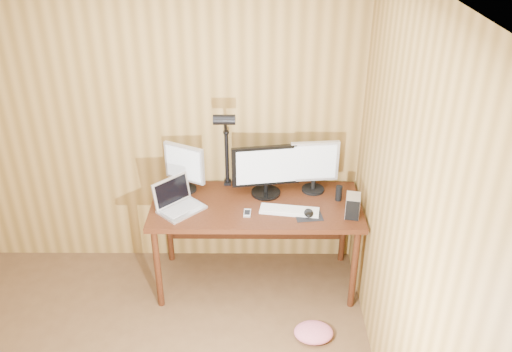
{
  "coord_description": "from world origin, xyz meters",
  "views": [
    {
      "loc": [
        0.95,
        -1.89,
        2.93
      ],
      "look_at": [
        0.93,
        1.58,
        1.02
      ],
      "focal_mm": 38.0,
      "sensor_mm": 36.0,
      "label": 1
    }
  ],
  "objects_px": {
    "monitor_right": "(314,165)",
    "mouse": "(309,213)",
    "monitor_center": "(266,170)",
    "keyboard": "(289,210)",
    "laptop": "(177,202)",
    "desk": "(256,212)",
    "desk_lamp": "(225,139)",
    "phone": "(247,213)",
    "speaker": "(339,193)",
    "monitor_left": "(185,167)",
    "hard_drive": "(353,206)"
  },
  "relations": [
    {
      "from": "monitor_center",
      "to": "phone",
      "type": "distance_m",
      "value": 0.38
    },
    {
      "from": "mouse",
      "to": "monitor_right",
      "type": "bearing_deg",
      "value": 85.92
    },
    {
      "from": "phone",
      "to": "speaker",
      "type": "bearing_deg",
      "value": 18.95
    },
    {
      "from": "monitor_left",
      "to": "laptop",
      "type": "bearing_deg",
      "value": -69.39
    },
    {
      "from": "desk",
      "to": "desk_lamp",
      "type": "bearing_deg",
      "value": 147.89
    },
    {
      "from": "keyboard",
      "to": "laptop",
      "type": "bearing_deg",
      "value": -174.34
    },
    {
      "from": "laptop",
      "to": "mouse",
      "type": "bearing_deg",
      "value": -51.48
    },
    {
      "from": "laptop",
      "to": "mouse",
      "type": "height_order",
      "value": "laptop"
    },
    {
      "from": "phone",
      "to": "mouse",
      "type": "bearing_deg",
      "value": -0.21
    },
    {
      "from": "monitor_right",
      "to": "phone",
      "type": "height_order",
      "value": "monitor_right"
    },
    {
      "from": "laptop",
      "to": "hard_drive",
      "type": "relative_size",
      "value": 2.45
    },
    {
      "from": "monitor_left",
      "to": "monitor_right",
      "type": "height_order",
      "value": "monitor_right"
    },
    {
      "from": "desk",
      "to": "monitor_right",
      "type": "xyz_separation_m",
      "value": [
        0.45,
        0.13,
        0.35
      ]
    },
    {
      "from": "desk_lamp",
      "to": "speaker",
      "type": "bearing_deg",
      "value": -16.3
    },
    {
      "from": "laptop",
      "to": "keyboard",
      "type": "xyz_separation_m",
      "value": [
        0.84,
        -0.04,
        -0.05
      ]
    },
    {
      "from": "monitor_right",
      "to": "laptop",
      "type": "xyz_separation_m",
      "value": [
        -1.04,
        -0.27,
        -0.17
      ]
    },
    {
      "from": "hard_drive",
      "to": "laptop",
      "type": "bearing_deg",
      "value": -173.22
    },
    {
      "from": "monitor_left",
      "to": "speaker",
      "type": "bearing_deg",
      "value": 20.09
    },
    {
      "from": "keyboard",
      "to": "mouse",
      "type": "height_order",
      "value": "mouse"
    },
    {
      "from": "hard_drive",
      "to": "mouse",
      "type": "bearing_deg",
      "value": -167.53
    },
    {
      "from": "monitor_center",
      "to": "keyboard",
      "type": "bearing_deg",
      "value": -65.53
    },
    {
      "from": "desk_lamp",
      "to": "desk",
      "type": "bearing_deg",
      "value": -38.08
    },
    {
      "from": "monitor_right",
      "to": "keyboard",
      "type": "bearing_deg",
      "value": -128.9
    },
    {
      "from": "laptop",
      "to": "desk_lamp",
      "type": "bearing_deg",
      "value": -6.86
    },
    {
      "from": "monitor_center",
      "to": "hard_drive",
      "type": "distance_m",
      "value": 0.71
    },
    {
      "from": "phone",
      "to": "speaker",
      "type": "relative_size",
      "value": 0.87
    },
    {
      "from": "phone",
      "to": "desk_lamp",
      "type": "relative_size",
      "value": 0.15
    },
    {
      "from": "desk",
      "to": "monitor_center",
      "type": "relative_size",
      "value": 3.04
    },
    {
      "from": "hard_drive",
      "to": "desk_lamp",
      "type": "relative_size",
      "value": 0.23
    },
    {
      "from": "monitor_center",
      "to": "monitor_left",
      "type": "distance_m",
      "value": 0.64
    },
    {
      "from": "phone",
      "to": "desk_lamp",
      "type": "distance_m",
      "value": 0.59
    },
    {
      "from": "desk",
      "to": "monitor_center",
      "type": "xyz_separation_m",
      "value": [
        0.08,
        0.08,
        0.34
      ]
    },
    {
      "from": "laptop",
      "to": "phone",
      "type": "relative_size",
      "value": 3.83
    },
    {
      "from": "desk",
      "to": "hard_drive",
      "type": "xyz_separation_m",
      "value": [
        0.71,
        -0.23,
        0.2
      ]
    },
    {
      "from": "desk",
      "to": "keyboard",
      "type": "relative_size",
      "value": 3.52
    },
    {
      "from": "mouse",
      "to": "speaker",
      "type": "relative_size",
      "value": 0.93
    },
    {
      "from": "mouse",
      "to": "phone",
      "type": "distance_m",
      "value": 0.45
    },
    {
      "from": "phone",
      "to": "desk_lamp",
      "type": "bearing_deg",
      "value": 118.24
    },
    {
      "from": "monitor_right",
      "to": "mouse",
      "type": "height_order",
      "value": "monitor_right"
    },
    {
      "from": "desk",
      "to": "desk_lamp",
      "type": "xyz_separation_m",
      "value": [
        -0.23,
        0.15,
        0.56
      ]
    },
    {
      "from": "phone",
      "to": "desk",
      "type": "bearing_deg",
      "value": 76.17
    },
    {
      "from": "keyboard",
      "to": "mouse",
      "type": "bearing_deg",
      "value": -13.11
    },
    {
      "from": "laptop",
      "to": "desk_lamp",
      "type": "relative_size",
      "value": 0.56
    },
    {
      "from": "desk",
      "to": "monitor_center",
      "type": "height_order",
      "value": "monitor_center"
    },
    {
      "from": "monitor_center",
      "to": "monitor_right",
      "type": "xyz_separation_m",
      "value": [
        0.38,
        0.05,
        0.01
      ]
    },
    {
      "from": "monitor_center",
      "to": "monitor_right",
      "type": "distance_m",
      "value": 0.38
    },
    {
      "from": "laptop",
      "to": "monitor_left",
      "type": "bearing_deg",
      "value": 37.95
    },
    {
      "from": "monitor_right",
      "to": "keyboard",
      "type": "height_order",
      "value": "monitor_right"
    },
    {
      "from": "keyboard",
      "to": "hard_drive",
      "type": "bearing_deg",
      "value": 2.94
    },
    {
      "from": "desk",
      "to": "keyboard",
      "type": "height_order",
      "value": "keyboard"
    }
  ]
}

